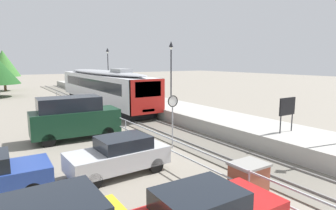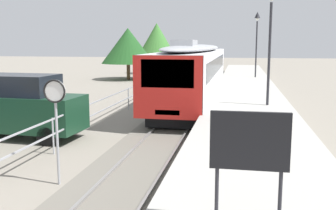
{
  "view_description": "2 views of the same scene",
  "coord_description": "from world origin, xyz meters",
  "px_view_note": "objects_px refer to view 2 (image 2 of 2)",
  "views": [
    {
      "loc": [
        -9.87,
        -2.51,
        4.55
      ],
      "look_at": [
        0.4,
        13.23,
        1.6
      ],
      "focal_mm": 30.17,
      "sensor_mm": 36.0,
      "label": 1
    },
    {
      "loc": [
        2.81,
        0.21,
        3.71
      ],
      "look_at": [
        0.4,
        13.23,
        1.6
      ],
      "focal_mm": 41.52,
      "sensor_mm": 36.0,
      "label": 2
    }
  ],
  "objects_px": {
    "speed_limit_sign": "(55,106)",
    "platform_lamp_far_end": "(257,32)",
    "platform_lamp_mid_platform": "(271,23)",
    "parked_van_dark_green": "(19,106)",
    "commuter_train": "(195,68)",
    "platform_notice_board": "(250,145)"
  },
  "relations": [
    {
      "from": "speed_limit_sign",
      "to": "platform_notice_board",
      "type": "bearing_deg",
      "value": -34.53
    },
    {
      "from": "commuter_train",
      "to": "platform_lamp_mid_platform",
      "type": "bearing_deg",
      "value": -56.42
    },
    {
      "from": "speed_limit_sign",
      "to": "platform_lamp_far_end",
      "type": "bearing_deg",
      "value": 76.19
    },
    {
      "from": "parked_van_dark_green",
      "to": "speed_limit_sign",
      "type": "bearing_deg",
      "value": -49.83
    },
    {
      "from": "platform_lamp_mid_platform",
      "to": "platform_lamp_far_end",
      "type": "bearing_deg",
      "value": 90.0
    },
    {
      "from": "platform_lamp_mid_platform",
      "to": "parked_van_dark_green",
      "type": "height_order",
      "value": "platform_lamp_mid_platform"
    },
    {
      "from": "commuter_train",
      "to": "platform_notice_board",
      "type": "height_order",
      "value": "commuter_train"
    },
    {
      "from": "speed_limit_sign",
      "to": "parked_van_dark_green",
      "type": "height_order",
      "value": "speed_limit_sign"
    },
    {
      "from": "commuter_train",
      "to": "speed_limit_sign",
      "type": "xyz_separation_m",
      "value": [
        -1.83,
        -15.21,
        -0.02
      ]
    },
    {
      "from": "commuter_train",
      "to": "platform_lamp_mid_platform",
      "type": "height_order",
      "value": "platform_lamp_mid_platform"
    },
    {
      "from": "platform_lamp_far_end",
      "to": "parked_van_dark_green",
      "type": "height_order",
      "value": "platform_lamp_far_end"
    },
    {
      "from": "platform_notice_board",
      "to": "platform_lamp_mid_platform",
      "type": "bearing_deg",
      "value": 84.87
    },
    {
      "from": "platform_lamp_far_end",
      "to": "platform_notice_board",
      "type": "height_order",
      "value": "platform_lamp_far_end"
    },
    {
      "from": "commuter_train",
      "to": "speed_limit_sign",
      "type": "relative_size",
      "value": 6.75
    },
    {
      "from": "platform_lamp_mid_platform",
      "to": "speed_limit_sign",
      "type": "height_order",
      "value": "platform_lamp_mid_platform"
    },
    {
      "from": "platform_notice_board",
      "to": "parked_van_dark_green",
      "type": "distance_m",
      "value": 11.74
    },
    {
      "from": "platform_lamp_mid_platform",
      "to": "platform_lamp_far_end",
      "type": "height_order",
      "value": "same"
    },
    {
      "from": "platform_lamp_mid_platform",
      "to": "speed_limit_sign",
      "type": "distance_m",
      "value": 11.1
    },
    {
      "from": "commuter_train",
      "to": "platform_lamp_far_end",
      "type": "bearing_deg",
      "value": 65.33
    },
    {
      "from": "platform_lamp_mid_platform",
      "to": "platform_lamp_far_end",
      "type": "distance_m",
      "value": 15.09
    },
    {
      "from": "platform_lamp_mid_platform",
      "to": "speed_limit_sign",
      "type": "relative_size",
      "value": 1.91
    },
    {
      "from": "commuter_train",
      "to": "parked_van_dark_green",
      "type": "height_order",
      "value": "commuter_train"
    }
  ]
}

